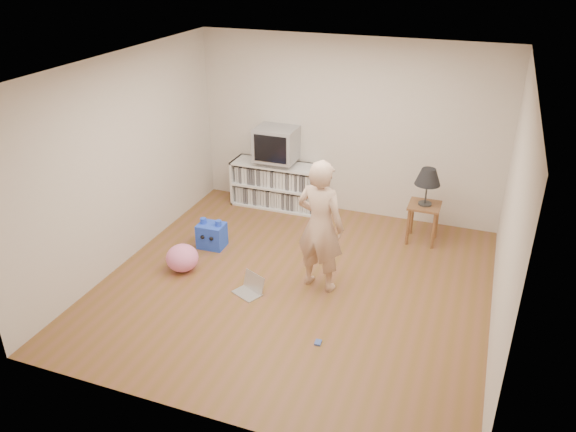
# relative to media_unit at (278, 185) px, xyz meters

# --- Properties ---
(ground) EXTENTS (4.50, 4.50, 0.00)m
(ground) POSITION_rel_media_unit_xyz_m (1.02, -2.04, -0.35)
(ground) COLOR brown
(ground) RESTS_ON ground
(walls) EXTENTS (4.52, 4.52, 2.60)m
(walls) POSITION_rel_media_unit_xyz_m (1.02, -2.04, 0.95)
(walls) COLOR beige
(walls) RESTS_ON ground
(ceiling) EXTENTS (4.50, 4.50, 0.01)m
(ceiling) POSITION_rel_media_unit_xyz_m (1.02, -2.04, 2.25)
(ceiling) COLOR white
(ceiling) RESTS_ON walls
(media_unit) EXTENTS (1.40, 0.45, 0.70)m
(media_unit) POSITION_rel_media_unit_xyz_m (0.00, 0.00, 0.00)
(media_unit) COLOR white
(media_unit) RESTS_ON ground
(dvd_deck) EXTENTS (0.45, 0.35, 0.07)m
(dvd_deck) POSITION_rel_media_unit_xyz_m (0.00, -0.02, 0.39)
(dvd_deck) COLOR gray
(dvd_deck) RESTS_ON media_unit
(crt_tv) EXTENTS (0.60, 0.53, 0.50)m
(crt_tv) POSITION_rel_media_unit_xyz_m (0.00, -0.02, 0.67)
(crt_tv) COLOR #96969A
(crt_tv) RESTS_ON dvd_deck
(side_table) EXTENTS (0.42, 0.42, 0.55)m
(side_table) POSITION_rel_media_unit_xyz_m (2.28, -0.39, 0.07)
(side_table) COLOR brown
(side_table) RESTS_ON ground
(table_lamp) EXTENTS (0.34, 0.34, 0.52)m
(table_lamp) POSITION_rel_media_unit_xyz_m (2.28, -0.39, 0.59)
(table_lamp) COLOR #333333
(table_lamp) RESTS_ON side_table
(person) EXTENTS (0.65, 0.49, 1.61)m
(person) POSITION_rel_media_unit_xyz_m (1.29, -1.96, 0.46)
(person) COLOR #D5AD91
(person) RESTS_ON ground
(laptop) EXTENTS (0.40, 0.37, 0.22)m
(laptop) POSITION_rel_media_unit_xyz_m (0.58, -2.37, -0.29)
(laptop) COLOR silver
(laptop) RESTS_ON ground
(playing_cards) EXTENTS (0.07, 0.09, 0.02)m
(playing_cards) POSITION_rel_media_unit_xyz_m (1.61, -2.99, -0.34)
(playing_cards) COLOR #415AAD
(playing_cards) RESTS_ON ground
(plush_blue) EXTENTS (0.36, 0.32, 0.41)m
(plush_blue) POSITION_rel_media_unit_xyz_m (-0.36, -1.54, -0.18)
(plush_blue) COLOR blue
(plush_blue) RESTS_ON ground
(plush_pink) EXTENTS (0.42, 0.42, 0.34)m
(plush_pink) POSITION_rel_media_unit_xyz_m (-0.42, -2.21, -0.18)
(plush_pink) COLOR pink
(plush_pink) RESTS_ON ground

